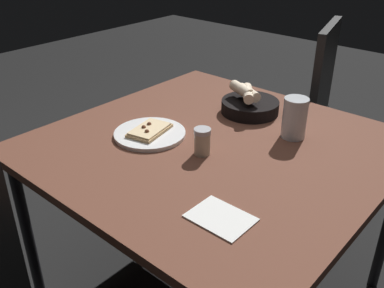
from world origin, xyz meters
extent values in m
cube|color=brown|center=(0.00, 0.00, 0.69)|extent=(1.11, 1.09, 0.03)
cylinder|color=black|center=(0.49, -0.48, 0.34)|extent=(0.04, 0.04, 0.67)
cylinder|color=black|center=(0.49, 0.48, 0.34)|extent=(0.04, 0.04, 0.67)
cylinder|color=white|center=(0.20, 0.11, 0.71)|extent=(0.25, 0.25, 0.01)
cube|color=tan|center=(0.20, 0.11, 0.72)|extent=(0.13, 0.17, 0.01)
cube|color=beige|center=(0.20, 0.11, 0.73)|extent=(0.12, 0.16, 0.01)
sphere|color=brown|center=(0.22, 0.12, 0.73)|extent=(0.02, 0.02, 0.02)
sphere|color=brown|center=(0.19, 0.14, 0.73)|extent=(0.02, 0.02, 0.02)
sphere|color=brown|center=(0.23, 0.09, 0.73)|extent=(0.02, 0.02, 0.02)
cylinder|color=black|center=(0.05, -0.29, 0.73)|extent=(0.22, 0.22, 0.05)
cylinder|color=beige|center=(0.06, -0.27, 0.79)|extent=(0.11, 0.13, 0.04)
cylinder|color=beige|center=(0.09, -0.28, 0.79)|extent=(0.12, 0.09, 0.04)
cylinder|color=beige|center=(0.06, -0.28, 0.79)|extent=(0.12, 0.09, 0.04)
cylinder|color=red|center=(0.10, -0.31, 0.72)|extent=(0.06, 0.06, 0.03)
cylinder|color=silver|center=(-0.18, -0.22, 0.77)|extent=(0.08, 0.08, 0.14)
cylinder|color=orange|center=(-0.18, -0.22, 0.75)|extent=(0.07, 0.07, 0.10)
cylinder|color=#BFB299|center=(-0.02, 0.09, 0.74)|extent=(0.05, 0.05, 0.08)
cylinder|color=maroon|center=(-0.02, 0.09, 0.72)|extent=(0.04, 0.04, 0.04)
cylinder|color=#B7B7BC|center=(-0.02, 0.09, 0.78)|extent=(0.06, 0.06, 0.01)
cube|color=white|center=(-0.27, 0.31, 0.70)|extent=(0.16, 0.12, 0.00)
cube|color=#2D2D2D|center=(0.23, -0.85, 0.45)|extent=(0.54, 0.54, 0.04)
cube|color=black|center=(0.04, -0.90, 0.71)|extent=(0.15, 0.41, 0.48)
cylinder|color=black|center=(0.47, -0.98, 0.21)|extent=(0.03, 0.03, 0.43)
cylinder|color=black|center=(0.37, -0.62, 0.21)|extent=(0.03, 0.03, 0.43)
cylinder|color=black|center=(0.10, -1.08, 0.21)|extent=(0.03, 0.03, 0.43)
cylinder|color=black|center=(0.00, -0.72, 0.21)|extent=(0.03, 0.03, 0.43)
camera|label=1|loc=(-0.80, 1.02, 1.38)|focal=40.26mm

